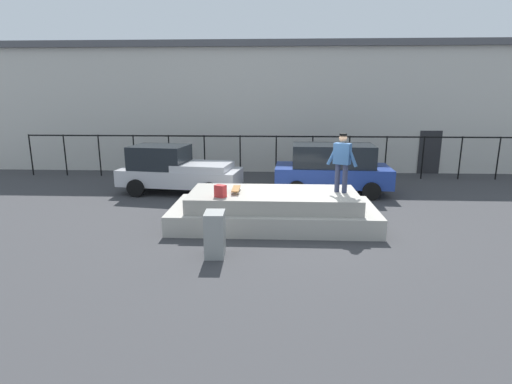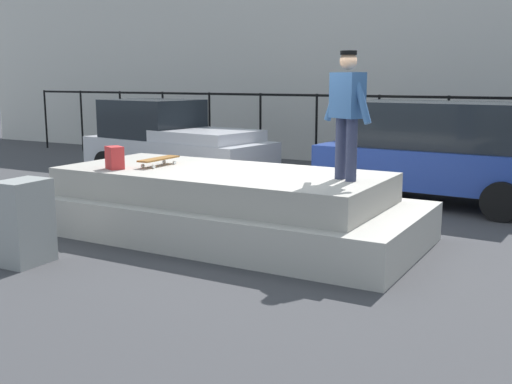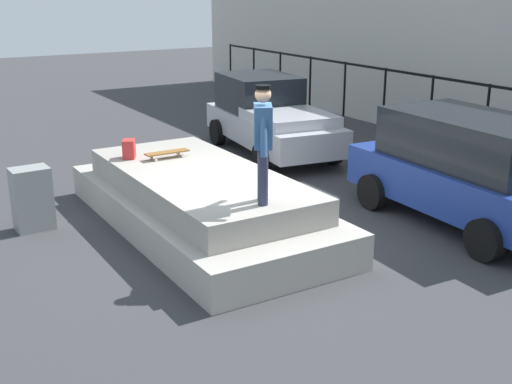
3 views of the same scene
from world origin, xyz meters
TOP-DOWN VIEW (x-y plane):
  - ground_plane at (0.00, 0.00)m, footprint 60.00×60.00m
  - concrete_ledge at (-0.87, -0.42)m, footprint 5.72×2.56m
  - skateboarder at (1.00, -0.37)m, footprint 0.82×0.52m
  - skateboard at (-1.92, -0.52)m, footprint 0.24×0.79m
  - backpack at (-2.28, -1.08)m, footprint 0.34×0.31m
  - car_silver_pickup_near at (-4.54, 3.27)m, footprint 4.65×2.41m
  - car_blue_hatchback_mid at (1.30, 3.52)m, footprint 4.29×2.33m
  - utility_box at (-2.18, -2.82)m, footprint 0.46×0.62m

SIDE VIEW (x-z plane):
  - ground_plane at x=0.00m, z-range 0.00..0.00m
  - concrete_ledge at x=-0.87m, z-range -0.04..0.91m
  - utility_box at x=-2.18m, z-range 0.00..1.04m
  - car_silver_pickup_near at x=-4.54m, z-range -0.01..1.77m
  - car_blue_hatchback_mid at x=1.30m, z-range 0.05..1.88m
  - skateboard at x=-1.92m, z-range 0.99..1.11m
  - backpack at x=-2.28m, z-range 0.95..1.28m
  - skateboarder at x=1.00m, z-range 1.08..2.71m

